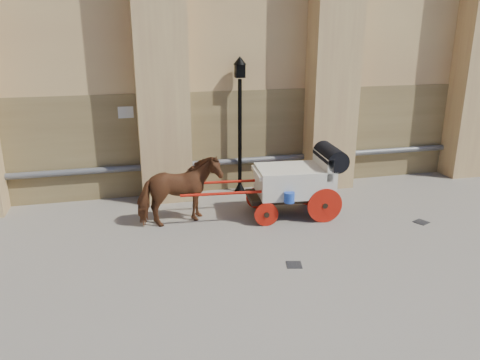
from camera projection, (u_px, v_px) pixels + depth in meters
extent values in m
plane|color=#6D655A|center=(228.00, 248.00, 10.56)|extent=(90.00, 90.00, 0.00)
cube|color=olive|center=(261.00, 138.00, 14.39)|extent=(44.00, 0.35, 3.00)
cylinder|color=#59595B|center=(264.00, 159.00, 14.32)|extent=(42.00, 0.18, 0.18)
cube|color=beige|center=(126.00, 112.00, 12.99)|extent=(0.42, 0.04, 0.32)
imported|color=brown|center=(179.00, 192.00, 11.60)|extent=(2.19, 1.35, 1.72)
cube|color=black|center=(290.00, 195.00, 12.27)|extent=(2.29, 1.20, 0.12)
cube|color=beige|center=(294.00, 180.00, 12.16)|extent=(2.01, 1.42, 0.70)
cube|color=beige|center=(323.00, 164.00, 12.14)|extent=(0.26, 1.26, 0.55)
cube|color=beige|center=(262.00, 173.00, 11.95)|extent=(0.45, 1.13, 0.10)
cylinder|color=black|center=(331.00, 157.00, 12.11)|extent=(0.67, 1.30, 0.56)
cylinder|color=#B8170A|center=(325.00, 206.00, 11.82)|extent=(0.91, 0.14, 0.90)
cylinder|color=#B8170A|center=(310.00, 190.00, 12.99)|extent=(0.91, 0.14, 0.90)
cylinder|color=#B8170A|center=(266.00, 215.00, 11.65)|extent=(0.61, 0.11, 0.60)
cylinder|color=#B8170A|center=(257.00, 198.00, 12.82)|extent=(0.61, 0.11, 0.60)
cylinder|color=#B8170A|center=(229.00, 193.00, 11.51)|extent=(2.41, 0.29, 0.07)
cylinder|color=#B8170A|center=(225.00, 182.00, 12.35)|extent=(2.41, 0.29, 0.07)
cylinder|color=blue|center=(289.00, 197.00, 11.51)|extent=(0.26, 0.26, 0.26)
cylinder|color=black|center=(240.00, 137.00, 13.72)|extent=(0.11, 0.11, 3.36)
cone|color=black|center=(240.00, 186.00, 14.19)|extent=(0.34, 0.34, 0.34)
cube|color=black|center=(240.00, 70.00, 13.13)|extent=(0.26, 0.26, 0.39)
cone|color=black|center=(240.00, 60.00, 13.05)|extent=(0.37, 0.37, 0.22)
cube|color=black|center=(294.00, 265.00, 9.78)|extent=(0.39, 0.39, 0.01)
cube|color=black|center=(421.00, 222.00, 11.94)|extent=(0.42, 0.42, 0.01)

